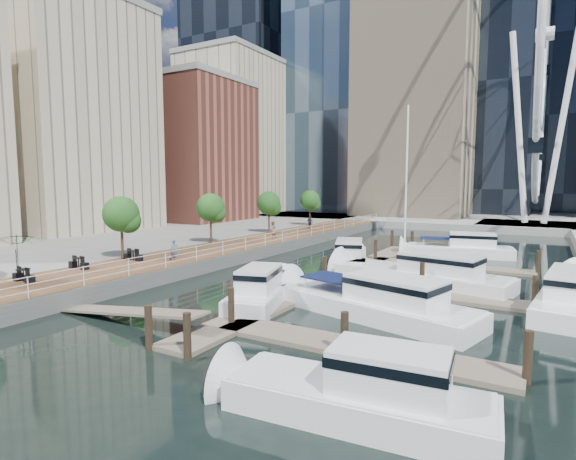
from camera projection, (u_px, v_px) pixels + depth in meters
The scene contains 17 objects.
ground at pixel (209, 307), 23.83m from camera, with size 520.00×520.00×0.00m, color black.
boardwalk at pixel (239, 249), 41.17m from camera, with size 6.00×60.00×1.00m, color brown.
seawall at pixel (266, 252), 39.68m from camera, with size 0.25×60.00×1.00m, color #595954.
land_inland at pixel (59, 233), 54.55m from camera, with size 48.00×90.00×1.00m, color gray.
land_far at pixel (475, 207), 111.72m from camera, with size 200.00×114.00×1.00m, color gray.
pier at pixel (534, 227), 61.67m from camera, with size 14.00×12.00×1.00m, color gray.
railing at pixel (265, 240), 39.62m from camera, with size 0.10×60.00×1.05m, color white, non-canonical shape.
floating_docks at pixel (409, 279), 28.43m from camera, with size 16.00×34.00×2.60m.
midrise_condos at pixel (144, 133), 62.18m from camera, with size 19.00×67.00×28.00m.
ferris_wheel at pixel (545, 35), 59.01m from camera, with size 5.80×45.60×47.80m.
street_trees at pixel (210, 208), 41.10m from camera, with size 2.60×42.60×4.60m.
cafe_tables at pixel (53, 269), 27.11m from camera, with size 2.50×13.70×0.74m.
yacht_foreground at pixel (372, 316), 22.21m from camera, with size 3.10×11.56×2.15m, color white, non-canonical shape.
pedestrian_near at pixel (174, 251), 31.77m from camera, with size 0.55×0.36×1.52m, color #4C5566.
pedestrian_mid at pixel (273, 230), 44.79m from camera, with size 0.85×0.66×1.75m, color #886F5E.
pedestrian_far at pixel (310, 222), 53.28m from camera, with size 1.00×0.42×1.71m, color #31353E.
moored_yachts at pixel (424, 286), 28.64m from camera, with size 20.20×34.64×11.50m.
Camera 1 is at (15.24, -18.08, 6.55)m, focal length 28.00 mm.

